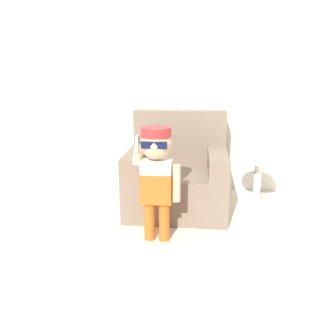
% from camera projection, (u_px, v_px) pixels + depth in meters
% --- Properties ---
extents(ground_plane, '(10.00, 10.00, 0.00)m').
position_uv_depth(ground_plane, '(167.00, 211.00, 3.41)').
color(ground_plane, beige).
extents(wall_back, '(10.00, 0.05, 2.60)m').
position_uv_depth(wall_back, '(173.00, 81.00, 3.78)').
color(wall_back, silver).
rests_on(wall_back, ground_plane).
extents(armchair, '(1.00, 0.93, 1.00)m').
position_uv_depth(armchair, '(178.00, 175.00, 3.44)').
color(armchair, '#6B5B4C').
rests_on(armchair, ground_plane).
extents(person_child, '(0.40, 0.30, 0.97)m').
position_uv_depth(person_child, '(157.00, 167.00, 2.64)').
color(person_child, '#E05119').
rests_on(person_child, ground_plane).
extents(side_table, '(0.41, 0.41, 0.54)m').
position_uv_depth(side_table, '(257.00, 179.00, 3.40)').
color(side_table, white).
rests_on(side_table, ground_plane).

